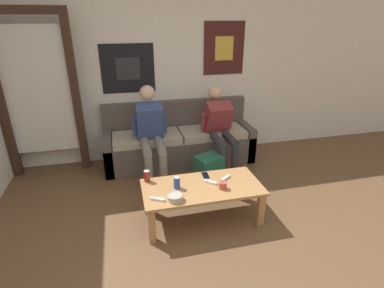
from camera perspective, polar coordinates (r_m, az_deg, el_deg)
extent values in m
cube|color=white|center=(4.49, -5.39, 13.37)|extent=(10.00, 0.05, 2.55)
cube|color=black|center=(4.39, -12.11, 13.85)|extent=(0.74, 0.01, 0.67)
cube|color=#2D2D33|center=(4.39, -12.10, 13.83)|extent=(0.33, 0.01, 0.30)
cube|color=#471E1E|center=(4.63, 6.14, 17.66)|extent=(0.62, 0.01, 0.75)
cube|color=gold|center=(4.62, 6.16, 17.65)|extent=(0.28, 0.01, 0.34)
cube|color=#382319|center=(4.52, -32.57, 6.66)|extent=(0.10, 0.10, 2.05)
cube|color=#382319|center=(4.31, -21.17, 8.11)|extent=(0.10, 0.10, 2.05)
cube|color=#382319|center=(4.27, -29.77, 21.33)|extent=(1.00, 0.10, 0.10)
cube|color=silver|center=(4.39, -27.20, 8.76)|extent=(0.82, 0.02, 1.64)
cube|color=#564C47|center=(4.64, -3.11, 3.04)|extent=(2.16, 0.13, 0.87)
cube|color=#564C47|center=(4.42, -2.21, -1.31)|extent=(2.16, 0.55, 0.40)
cube|color=#564C47|center=(4.33, -15.59, -1.87)|extent=(0.12, 0.55, 0.52)
cube|color=#564C47|center=(4.69, 10.09, 0.61)|extent=(0.12, 0.55, 0.52)
cube|color=#B2A38E|center=(4.26, -8.61, 1.13)|extent=(0.94, 0.51, 0.10)
cube|color=#B2A38E|center=(4.44, 3.83, 2.24)|extent=(0.94, 0.51, 0.10)
cube|color=#B27F4C|center=(3.16, 1.94, -8.24)|extent=(1.24, 0.60, 0.03)
cube|color=#B27F4C|center=(3.39, -8.66, -10.12)|extent=(0.07, 0.07, 0.37)
cube|color=#B27F4C|center=(3.63, 9.55, -7.75)|extent=(0.07, 0.07, 0.37)
cube|color=#B27F4C|center=(2.99, -7.67, -15.19)|extent=(0.07, 0.07, 0.37)
cube|color=#B27F4C|center=(3.26, 12.95, -12.00)|extent=(0.07, 0.07, 0.37)
cylinder|color=gray|center=(3.83, -8.76, -0.65)|extent=(0.11, 0.46, 0.11)
cylinder|color=gray|center=(3.73, -8.19, -5.37)|extent=(0.10, 0.10, 0.47)
cube|color=#232328|center=(3.79, -7.87, -9.02)|extent=(0.11, 0.25, 0.05)
cylinder|color=gray|center=(3.85, -6.10, -0.40)|extent=(0.11, 0.46, 0.11)
cylinder|color=gray|center=(3.75, -5.45, -5.09)|extent=(0.10, 0.10, 0.47)
cube|color=#232328|center=(3.81, -5.15, -8.72)|extent=(0.11, 0.25, 0.05)
cube|color=#33477F|center=(4.03, -8.09, 4.15)|extent=(0.34, 0.34, 0.52)
sphere|color=beige|center=(4.01, -8.54, 9.59)|extent=(0.20, 0.20, 0.20)
cylinder|color=#33477F|center=(4.03, -10.81, 3.39)|extent=(0.08, 0.11, 0.27)
cylinder|color=#33477F|center=(4.06, -5.35, 3.88)|extent=(0.08, 0.11, 0.27)
cylinder|color=#2D2D33|center=(4.03, 4.86, 0.78)|extent=(0.11, 0.41, 0.11)
cylinder|color=#2D2D33|center=(3.96, 5.68, -3.51)|extent=(0.10, 0.10, 0.47)
cube|color=#232328|center=(4.01, 5.87, -6.97)|extent=(0.11, 0.25, 0.05)
cylinder|color=#2D2D33|center=(4.09, 7.25, 1.01)|extent=(0.11, 0.41, 0.11)
cylinder|color=#2D2D33|center=(4.01, 8.11, -3.21)|extent=(0.10, 0.10, 0.47)
cube|color=#232328|center=(4.07, 8.28, -6.63)|extent=(0.11, 0.25, 0.05)
cube|color=maroon|center=(4.25, 4.86, 4.95)|extent=(0.35, 0.39, 0.50)
sphere|color=beige|center=(4.29, 4.40, 9.77)|extent=(0.19, 0.19, 0.19)
cylinder|color=maroon|center=(4.22, 2.27, 4.30)|extent=(0.08, 0.13, 0.26)
cylinder|color=maroon|center=(4.34, 7.21, 4.67)|extent=(0.08, 0.13, 0.26)
cube|color=#1E5642|center=(3.90, 3.20, -4.96)|extent=(0.40, 0.36, 0.39)
cube|color=#1E5642|center=(3.87, 4.23, -6.74)|extent=(0.25, 0.17, 0.17)
cylinder|color=#B7B2A8|center=(2.92, -3.24, -10.16)|extent=(0.14, 0.14, 0.06)
torus|color=#B7B2A8|center=(2.91, -3.25, -9.75)|extent=(0.15, 0.15, 0.02)
cylinder|color=#B24C42|center=(3.11, 5.88, -7.85)|extent=(0.08, 0.08, 0.07)
cylinder|color=black|center=(3.08, 5.91, -7.18)|extent=(0.00, 0.00, 0.01)
cylinder|color=#28479E|center=(3.09, -2.91, -7.37)|extent=(0.07, 0.07, 0.12)
cylinder|color=silver|center=(3.06, -2.93, -6.37)|extent=(0.06, 0.06, 0.00)
cylinder|color=maroon|center=(3.24, -8.58, -6.07)|extent=(0.07, 0.07, 0.12)
cylinder|color=silver|center=(3.21, -8.65, -5.10)|extent=(0.06, 0.06, 0.00)
cube|color=white|center=(2.94, -6.59, -10.39)|extent=(0.14, 0.10, 0.02)
cylinder|color=#333842|center=(2.94, -7.19, -10.05)|extent=(0.01, 0.01, 0.00)
cube|color=white|center=(3.20, 3.51, -7.26)|extent=(0.13, 0.12, 0.02)
cylinder|color=#333842|center=(3.20, 2.98, -6.91)|extent=(0.01, 0.01, 0.00)
cube|color=white|center=(3.29, 6.42, -6.43)|extent=(0.14, 0.11, 0.02)
cylinder|color=#333842|center=(3.31, 6.75, -6.00)|extent=(0.01, 0.01, 0.00)
cube|color=black|center=(3.34, 2.57, -5.97)|extent=(0.07, 0.14, 0.01)
cube|color=black|center=(3.34, 2.58, -5.88)|extent=(0.06, 0.13, 0.00)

